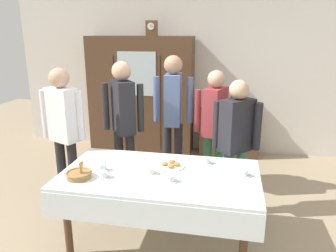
{
  "coord_description": "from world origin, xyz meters",
  "views": [
    {
      "loc": [
        0.62,
        -2.95,
        2.04
      ],
      "look_at": [
        0.0,
        0.2,
        1.1
      ],
      "focal_mm": 34.62,
      "sensor_mm": 36.0,
      "label": 1
    }
  ],
  "objects_px": {
    "spoon_near_right": "(147,160)",
    "person_by_cabinet": "(215,121)",
    "tea_cup_far_right": "(206,161)",
    "tea_cup_front_edge": "(103,175)",
    "book_stack": "(231,106)",
    "person_behind_table_right": "(123,117)",
    "spoon_mid_right": "(119,156)",
    "person_behind_table_left": "(63,125)",
    "bookshelf_low": "(229,131)",
    "tea_cup_near_right": "(244,173)",
    "dining_table": "(159,184)",
    "person_beside_shelf": "(236,136)",
    "wall_cabinet": "(141,95)",
    "tea_cup_back_edge": "(102,168)",
    "tea_cup_mid_left": "(150,171)",
    "person_near_right_end": "(173,108)",
    "tea_cup_far_left": "(171,179)",
    "bread_basket": "(79,174)",
    "spoon_center": "(101,164)",
    "mantel_clock": "(152,28)",
    "pastry_plate": "(171,165)"
  },
  "relations": [
    {
      "from": "mantel_clock",
      "to": "person_behind_table_right",
      "type": "height_order",
      "value": "mantel_clock"
    },
    {
      "from": "spoon_center",
      "to": "dining_table",
      "type": "bearing_deg",
      "value": -12.0
    },
    {
      "from": "book_stack",
      "to": "person_by_cabinet",
      "type": "bearing_deg",
      "value": -97.67
    },
    {
      "from": "person_by_cabinet",
      "to": "dining_table",
      "type": "bearing_deg",
      "value": -109.61
    },
    {
      "from": "book_stack",
      "to": "person_behind_table_right",
      "type": "distance_m",
      "value": 2.16
    },
    {
      "from": "tea_cup_far_right",
      "to": "pastry_plate",
      "type": "distance_m",
      "value": 0.37
    },
    {
      "from": "book_stack",
      "to": "spoon_center",
      "type": "bearing_deg",
      "value": -116.72
    },
    {
      "from": "tea_cup_front_edge",
      "to": "spoon_mid_right",
      "type": "distance_m",
      "value": 0.55
    },
    {
      "from": "bread_basket",
      "to": "spoon_near_right",
      "type": "height_order",
      "value": "bread_basket"
    },
    {
      "from": "tea_cup_far_left",
      "to": "bread_basket",
      "type": "height_order",
      "value": "bread_basket"
    },
    {
      "from": "pastry_plate",
      "to": "spoon_mid_right",
      "type": "bearing_deg",
      "value": 163.94
    },
    {
      "from": "wall_cabinet",
      "to": "tea_cup_front_edge",
      "type": "distance_m",
      "value": 2.8
    },
    {
      "from": "spoon_near_right",
      "to": "person_beside_shelf",
      "type": "bearing_deg",
      "value": 24.88
    },
    {
      "from": "tea_cup_near_right",
      "to": "person_behind_table_right",
      "type": "height_order",
      "value": "person_behind_table_right"
    },
    {
      "from": "mantel_clock",
      "to": "tea_cup_far_right",
      "type": "distance_m",
      "value": 2.83
    },
    {
      "from": "dining_table",
      "to": "person_beside_shelf",
      "type": "distance_m",
      "value": 1.06
    },
    {
      "from": "tea_cup_near_right",
      "to": "spoon_mid_right",
      "type": "bearing_deg",
      "value": 168.78
    },
    {
      "from": "bookshelf_low",
      "to": "tea_cup_far_left",
      "type": "relative_size",
      "value": 7.5
    },
    {
      "from": "tea_cup_far_right",
      "to": "tea_cup_front_edge",
      "type": "xyz_separation_m",
      "value": [
        -0.89,
        -0.52,
        0.0
      ]
    },
    {
      "from": "book_stack",
      "to": "person_behind_table_right",
      "type": "xyz_separation_m",
      "value": [
        -1.28,
        -1.73,
        0.2
      ]
    },
    {
      "from": "spoon_mid_right",
      "to": "person_behind_table_left",
      "type": "height_order",
      "value": "person_behind_table_left"
    },
    {
      "from": "pastry_plate",
      "to": "tea_cup_far_left",
      "type": "bearing_deg",
      "value": -79.53
    },
    {
      "from": "book_stack",
      "to": "spoon_mid_right",
      "type": "height_order",
      "value": "book_stack"
    },
    {
      "from": "person_near_right_end",
      "to": "person_by_cabinet",
      "type": "relative_size",
      "value": 1.1
    },
    {
      "from": "tea_cup_back_edge",
      "to": "bread_basket",
      "type": "xyz_separation_m",
      "value": [
        -0.15,
        -0.19,
        0.01
      ]
    },
    {
      "from": "tea_cup_far_left",
      "to": "spoon_mid_right",
      "type": "xyz_separation_m",
      "value": [
        -0.66,
        0.5,
        -0.02
      ]
    },
    {
      "from": "tea_cup_far_left",
      "to": "tea_cup_back_edge",
      "type": "bearing_deg",
      "value": 171.3
    },
    {
      "from": "tea_cup_near_right",
      "to": "book_stack",
      "type": "bearing_deg",
      "value": 93.41
    },
    {
      "from": "tea_cup_far_left",
      "to": "person_by_cabinet",
      "type": "bearing_deg",
      "value": 77.4
    },
    {
      "from": "tea_cup_far_right",
      "to": "tea_cup_back_edge",
      "type": "xyz_separation_m",
      "value": [
        -0.97,
        -0.37,
        -0.0
      ]
    },
    {
      "from": "wall_cabinet",
      "to": "person_near_right_end",
      "type": "bearing_deg",
      "value": -58.06
    },
    {
      "from": "tea_cup_mid_left",
      "to": "person_beside_shelf",
      "type": "relative_size",
      "value": 0.08
    },
    {
      "from": "tea_cup_far_right",
      "to": "tea_cup_mid_left",
      "type": "distance_m",
      "value": 0.61
    },
    {
      "from": "person_beside_shelf",
      "to": "spoon_center",
      "type": "bearing_deg",
      "value": -155.64
    },
    {
      "from": "tea_cup_far_left",
      "to": "spoon_mid_right",
      "type": "distance_m",
      "value": 0.83
    },
    {
      "from": "bookshelf_low",
      "to": "spoon_near_right",
      "type": "distance_m",
      "value": 2.49
    },
    {
      "from": "bread_basket",
      "to": "spoon_near_right",
      "type": "bearing_deg",
      "value": 46.79
    },
    {
      "from": "tea_cup_far_right",
      "to": "person_near_right_end",
      "type": "xyz_separation_m",
      "value": [
        -0.52,
        0.97,
        0.3
      ]
    },
    {
      "from": "wall_cabinet",
      "to": "tea_cup_far_right",
      "type": "distance_m",
      "value": 2.61
    },
    {
      "from": "tea_cup_back_edge",
      "to": "spoon_center",
      "type": "distance_m",
      "value": 0.18
    },
    {
      "from": "wall_cabinet",
      "to": "tea_cup_back_edge",
      "type": "distance_m",
      "value": 2.64
    },
    {
      "from": "mantel_clock",
      "to": "tea_cup_far_left",
      "type": "distance_m",
      "value": 3.13
    },
    {
      "from": "tea_cup_far_left",
      "to": "spoon_center",
      "type": "distance_m",
      "value": 0.81
    },
    {
      "from": "bookshelf_low",
      "to": "person_near_right_end",
      "type": "relative_size",
      "value": 0.55
    },
    {
      "from": "dining_table",
      "to": "person_by_cabinet",
      "type": "distance_m",
      "value": 1.34
    },
    {
      "from": "tea_cup_far_right",
      "to": "tea_cup_front_edge",
      "type": "relative_size",
      "value": 1.0
    },
    {
      "from": "tea_cup_far_right",
      "to": "tea_cup_front_edge",
      "type": "bearing_deg",
      "value": -149.99
    },
    {
      "from": "spoon_center",
      "to": "person_behind_table_right",
      "type": "bearing_deg",
      "value": 91.07
    },
    {
      "from": "spoon_near_right",
      "to": "person_by_cabinet",
      "type": "bearing_deg",
      "value": 54.85
    },
    {
      "from": "tea_cup_near_right",
      "to": "spoon_near_right",
      "type": "xyz_separation_m",
      "value": [
        -0.98,
        0.2,
        -0.02
      ]
    }
  ]
}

